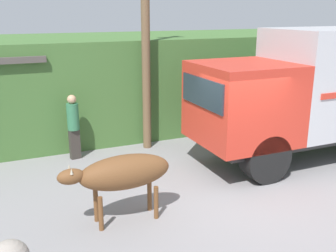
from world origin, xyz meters
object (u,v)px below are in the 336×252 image
(cargo_truck, at_px, (331,87))
(brown_cow, at_px, (123,173))
(pedestrian_on_hill, at_px, (73,124))
(utility_pole, at_px, (145,26))

(cargo_truck, xyz_separation_m, brown_cow, (-6.29, -1.27, -0.93))
(pedestrian_on_hill, bearing_deg, cargo_truck, 150.89)
(pedestrian_on_hill, height_order, utility_pole, utility_pole)
(cargo_truck, distance_m, utility_pole, 5.29)
(cargo_truck, xyz_separation_m, utility_pole, (-4.39, 2.51, 1.57))
(pedestrian_on_hill, bearing_deg, brown_cow, 84.78)
(brown_cow, bearing_deg, utility_pole, 58.75)
(cargo_truck, relative_size, pedestrian_on_hill, 4.22)
(brown_cow, relative_size, utility_pole, 0.31)
(brown_cow, xyz_separation_m, pedestrian_on_hill, (-0.22, 3.70, 0.01))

